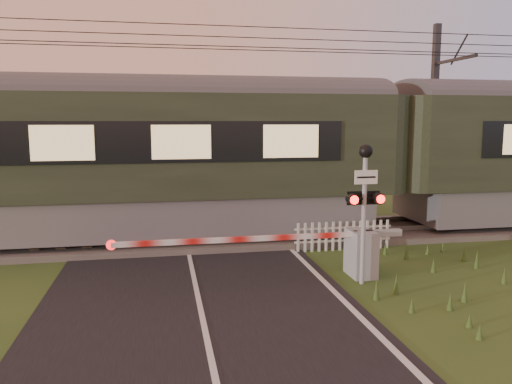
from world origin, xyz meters
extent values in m
plane|color=#2A481C|center=(0.00, 0.00, 0.00)|extent=(160.00, 160.00, 0.00)
cube|color=black|center=(0.00, 0.00, 0.01)|extent=(6.00, 140.00, 0.02)
cube|color=#47423D|center=(0.00, 6.50, 0.06)|extent=(140.00, 3.40, 0.24)
cube|color=slate|center=(0.00, 5.78, 0.26)|extent=(140.00, 0.08, 0.14)
cube|color=slate|center=(0.00, 7.22, 0.26)|extent=(140.00, 0.08, 0.14)
cube|color=#2D2116|center=(0.00, 6.50, 0.19)|extent=(0.24, 2.20, 0.06)
cylinder|color=black|center=(0.00, 6.20, 5.50)|extent=(120.00, 0.02, 0.02)
cylinder|color=black|center=(0.00, 6.80, 5.50)|extent=(120.00, 0.02, 0.02)
cylinder|color=black|center=(0.00, 6.50, 6.10)|extent=(120.00, 0.02, 0.02)
cylinder|color=black|center=(0.00, 6.50, 5.80)|extent=(120.00, 0.02, 0.02)
cube|color=gray|center=(3.71, 2.41, 0.52)|extent=(0.52, 0.80, 1.04)
cylinder|color=gray|center=(3.57, 2.41, 0.52)|extent=(0.11, 0.11, 1.04)
cube|color=gray|center=(4.23, 2.41, 0.96)|extent=(0.85, 0.15, 0.15)
cube|color=red|center=(0.94, 2.41, 0.96)|extent=(5.26, 0.10, 0.10)
cylinder|color=red|center=(-1.69, 2.41, 0.96)|extent=(0.21, 0.04, 0.21)
cylinder|color=gray|center=(3.52, 1.88, 1.36)|extent=(0.10, 0.10, 2.72)
cube|color=white|center=(3.52, 1.82, 2.31)|extent=(0.50, 0.03, 0.29)
sphere|color=black|center=(3.52, 1.88, 2.84)|extent=(0.29, 0.29, 0.29)
cube|color=black|center=(3.52, 1.88, 1.86)|extent=(0.68, 0.05, 0.05)
cylinder|color=#FF140C|center=(3.23, 1.70, 1.86)|extent=(0.18, 0.02, 0.18)
cylinder|color=#FF140C|center=(3.81, 1.70, 1.86)|extent=(0.18, 0.02, 0.18)
cube|color=black|center=(3.52, 1.93, 1.86)|extent=(0.72, 0.02, 0.29)
cube|color=silver|center=(4.12, 4.63, 0.26)|extent=(2.72, 0.04, 0.05)
cube|color=silver|center=(4.12, 4.63, 0.62)|extent=(2.72, 0.04, 0.05)
cube|color=#2D2D30|center=(9.02, 8.80, 3.42)|extent=(0.22, 0.22, 6.85)
cube|color=#2D2D30|center=(9.02, 7.65, 5.48)|extent=(0.10, 2.40, 0.10)
camera|label=1|loc=(-0.63, -7.84, 3.46)|focal=35.00mm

